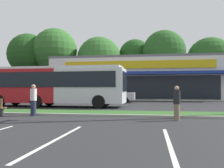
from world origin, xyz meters
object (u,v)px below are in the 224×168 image
at_px(city_bus, 53,85).
at_px(pedestrian_near_bench, 177,103).
at_px(car_0, 113,95).
at_px(car_2, 7,95).
at_px(pedestrian_by_pole, 33,100).

distance_m(city_bus, pedestrian_near_bench, 11.80).
xyz_separation_m(city_bus, car_0, (3.90, 6.71, -0.96)).
xyz_separation_m(city_bus, car_2, (-7.77, 5.65, -0.99)).
distance_m(car_0, pedestrian_near_bench, 15.07).
relative_size(car_0, pedestrian_near_bench, 2.99).
bearing_deg(city_bus, pedestrian_by_pole, -74.67).
bearing_deg(pedestrian_by_pole, car_2, -153.07).
bearing_deg(pedestrian_near_bench, car_0, 16.37).
xyz_separation_m(car_2, pedestrian_near_bench, (16.89, -13.07, 0.03)).
distance_m(city_bus, car_0, 7.82).
bearing_deg(car_0, car_2, 5.20).
height_order(car_0, pedestrian_by_pole, pedestrian_by_pole).
xyz_separation_m(car_0, pedestrian_near_bench, (5.22, -14.13, -0.00)).
bearing_deg(car_2, car_0, 5.20).
bearing_deg(car_0, pedestrian_near_bench, 110.28).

